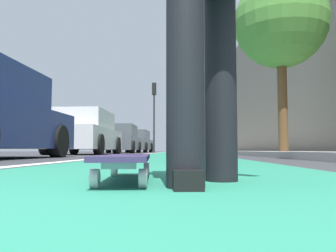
% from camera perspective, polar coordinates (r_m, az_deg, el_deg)
% --- Properties ---
extents(ground_plane, '(80.00, 80.00, 0.00)m').
position_cam_1_polar(ground_plane, '(10.33, 1.32, -4.79)').
color(ground_plane, '#38383D').
extents(bike_lane_paint, '(56.00, 2.20, 0.00)m').
position_cam_1_polar(bike_lane_paint, '(24.33, 1.83, -4.35)').
color(bike_lane_paint, '#288466').
rests_on(bike_lane_paint, ground).
extents(lane_stripe_white, '(52.00, 0.16, 0.01)m').
position_cam_1_polar(lane_stripe_white, '(20.38, -1.77, -4.41)').
color(lane_stripe_white, silver).
rests_on(lane_stripe_white, ground).
extents(sidewalk_curb, '(52.00, 3.20, 0.11)m').
position_cam_1_polar(sidewalk_curb, '(18.63, 12.51, -4.19)').
color(sidewalk_curb, '#9E9B93').
rests_on(sidewalk_curb, ground).
extents(building_facade, '(40.00, 1.20, 9.86)m').
position_cam_1_polar(building_facade, '(23.58, 16.71, 7.87)').
color(building_facade, gray).
rests_on(building_facade, ground).
extents(skateboard, '(0.85, 0.27, 0.11)m').
position_cam_1_polar(skateboard, '(1.55, -6.91, -5.53)').
color(skateboard, white).
rests_on(skateboard, ground).
extents(parked_car_mid, '(4.39, 1.90, 1.48)m').
position_cam_1_polar(parked_car_mid, '(12.21, -13.48, -1.24)').
color(parked_car_mid, silver).
rests_on(parked_car_mid, ground).
extents(parked_car_far, '(4.05, 1.93, 1.46)m').
position_cam_1_polar(parked_car_far, '(18.27, -7.98, -2.25)').
color(parked_car_far, '#4C5156').
rests_on(parked_car_far, ground).
extents(parked_car_end, '(4.59, 2.06, 1.49)m').
position_cam_1_polar(parked_car_end, '(23.72, -5.31, -2.61)').
color(parked_car_end, '#4C5156').
rests_on(parked_car_end, ground).
extents(traffic_light, '(0.33, 0.28, 4.65)m').
position_cam_1_polar(traffic_light, '(23.20, -2.29, 3.53)').
color(traffic_light, '#2D2D2D').
rests_on(traffic_light, ground).
extents(street_tree_mid, '(2.71, 2.71, 5.25)m').
position_cam_1_polar(street_tree_mid, '(11.12, 18.00, 15.80)').
color(street_tree_mid, brown).
rests_on(street_tree_mid, ground).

